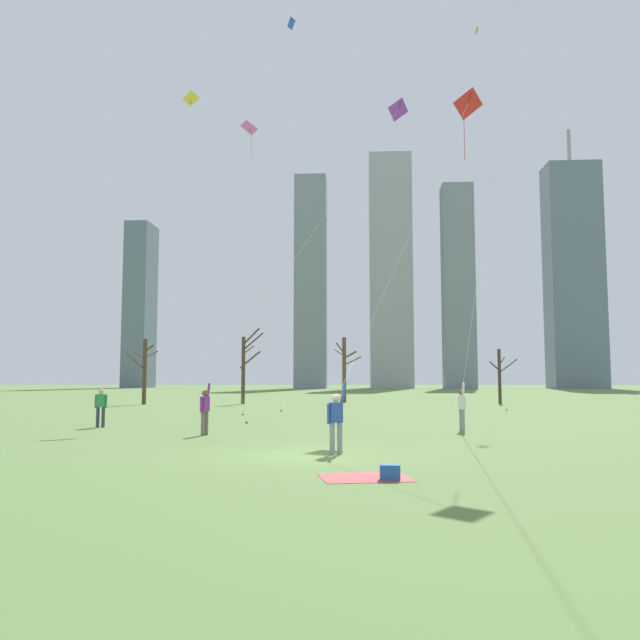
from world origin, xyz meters
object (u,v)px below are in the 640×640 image
(distant_kite_drifting_left_yellow, at_px, (196,129))
(bystander_strolling_midfield, at_px, (101,406))
(distant_kite_high_overhead_pink, at_px, (252,149))
(bare_tree_far_right_edge, at_px, (245,365))
(kite_flyer_foreground_left_green, at_px, (467,367))
(bare_tree_left_of_center, at_px, (500,375))
(bare_tree_rightmost, at_px, (145,369))
(distant_kite_drifting_right_blue, at_px, (283,88))
(kite_flyer_midfield_center_purple, at_px, (259,324))
(picnic_spot, at_px, (379,475))
(distant_kite_low_near_trees_orange, at_px, (481,82))
(kite_flyer_foreground_right_red, at_px, (359,364))
(bare_tree_center, at_px, (344,367))

(distant_kite_drifting_left_yellow, bearing_deg, bystander_strolling_midfield, -139.00)
(distant_kite_high_overhead_pink, distance_m, bare_tree_far_right_edge, 19.26)
(kite_flyer_foreground_left_green, height_order, distant_kite_high_overhead_pink, distant_kite_high_overhead_pink)
(bare_tree_left_of_center, height_order, bare_tree_rightmost, bare_tree_rightmost)
(bare_tree_left_of_center, bearing_deg, distant_kite_drifting_right_blue, -128.97)
(kite_flyer_midfield_center_purple, xyz_separation_m, bare_tree_far_right_edge, (-5.28, 26.80, -1.06))
(distant_kite_high_overhead_pink, bearing_deg, bare_tree_left_of_center, 41.17)
(bare_tree_far_right_edge, bearing_deg, bare_tree_left_of_center, 5.43)
(bystander_strolling_midfield, xyz_separation_m, distant_kite_drifting_left_yellow, (3.16, 2.74, 13.03))
(picnic_spot, bearing_deg, bare_tree_far_right_edge, 103.85)
(distant_kite_drifting_right_blue, bearing_deg, kite_flyer_foreground_left_green, -53.71)
(distant_kite_low_near_trees_orange, xyz_separation_m, distant_kite_drifting_right_blue, (-13.41, -12.28, -5.80))
(kite_flyer_foreground_left_green, distance_m, kite_flyer_midfield_center_purple, 8.30)
(distant_kite_drifting_right_blue, height_order, bare_tree_far_right_edge, distant_kite_drifting_right_blue)
(distant_kite_low_near_trees_orange, height_order, distant_kite_drifting_right_blue, distant_kite_low_near_trees_orange)
(picnic_spot, height_order, bare_tree_far_right_edge, bare_tree_far_right_edge)
(kite_flyer_foreground_right_red, xyz_separation_m, bare_tree_left_of_center, (11.68, 36.26, -0.07))
(kite_flyer_foreground_right_red, relative_size, bare_tree_rightmost, 2.24)
(distant_kite_high_overhead_pink, bearing_deg, bystander_strolling_midfield, -110.36)
(kite_flyer_foreground_right_red, bearing_deg, distant_kite_drifting_right_blue, 103.93)
(distant_kite_drifting_right_blue, xyz_separation_m, picnic_spot, (4.53, -21.49, -18.22))
(distant_kite_drifting_right_blue, distance_m, bare_tree_left_of_center, 29.79)
(kite_flyer_midfield_center_purple, relative_size, bystander_strolling_midfield, 10.73)
(picnic_spot, distance_m, bare_tree_center, 42.97)
(kite_flyer_foreground_right_red, distance_m, bare_tree_far_right_edge, 35.50)
(kite_flyer_foreground_right_red, relative_size, picnic_spot, 5.68)
(bare_tree_center, bearing_deg, distant_kite_drifting_left_yellow, -103.71)
(distant_kite_drifting_right_blue, relative_size, bare_tree_rightmost, 4.28)
(kite_flyer_midfield_center_purple, distance_m, bare_tree_rightmost, 28.62)
(distant_kite_drifting_left_yellow, xyz_separation_m, bare_tree_center, (6.50, 26.63, -10.92))
(distant_kite_drifting_left_yellow, height_order, bare_tree_far_right_edge, distant_kite_drifting_left_yellow)
(kite_flyer_midfield_center_purple, height_order, bare_tree_center, kite_flyer_midfield_center_purple)
(kite_flyer_foreground_right_red, bearing_deg, bare_tree_far_right_edge, 105.09)
(distant_kite_drifting_left_yellow, xyz_separation_m, bare_tree_far_right_edge, (-1.55, 22.85, -10.79))
(distant_kite_low_near_trees_orange, relative_size, bare_tree_far_right_edge, 4.65)
(distant_kite_high_overhead_pink, height_order, picnic_spot, distant_kite_high_overhead_pink)
(kite_flyer_midfield_center_purple, height_order, distant_kite_high_overhead_pink, distant_kite_high_overhead_pink)
(bystander_strolling_midfield, distance_m, bare_tree_center, 30.99)
(kite_flyer_foreground_right_red, height_order, bare_tree_center, kite_flyer_foreground_right_red)
(distant_kite_low_near_trees_orange, relative_size, distant_kite_drifting_left_yellow, 1.83)
(bare_tree_far_right_edge, bearing_deg, kite_flyer_midfield_center_purple, -78.86)
(picnic_spot, xyz_separation_m, bare_tree_left_of_center, (11.29, 41.05, 2.26))
(distant_kite_drifting_left_yellow, relative_size, bare_tree_center, 2.83)
(kite_flyer_foreground_right_red, distance_m, bystander_strolling_midfield, 13.98)
(bare_tree_far_right_edge, bearing_deg, bystander_strolling_midfield, -93.60)
(picnic_spot, bearing_deg, bare_tree_center, 92.12)
(distant_kite_drifting_right_blue, bearing_deg, bystander_strolling_midfield, -129.92)
(distant_kite_drifting_left_yellow, bearing_deg, kite_flyer_foreground_right_red, -56.03)
(bare_tree_left_of_center, height_order, bare_tree_center, bare_tree_center)
(bare_tree_rightmost, bearing_deg, bystander_strolling_midfield, -75.51)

